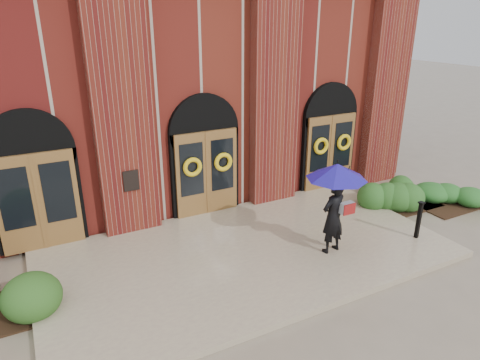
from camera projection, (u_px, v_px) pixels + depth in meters
ground at (251, 259)px, 10.69m from camera, size 90.00×90.00×0.00m
landing at (248, 253)px, 10.79m from camera, size 10.00×5.30×0.15m
church_building at (144, 75)px, 16.71m from camera, size 16.20×12.53×7.00m
man_with_umbrella at (335, 191)px, 10.19m from camera, size 1.62×1.62×2.31m
metal_post at (419, 219)px, 11.21m from camera, size 0.16×0.16×1.03m
hedge_wall_right at (388, 197)px, 13.31m from camera, size 3.23×1.29×0.83m
hedge_front_right at (444, 197)px, 13.61m from camera, size 1.58×1.36×0.56m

